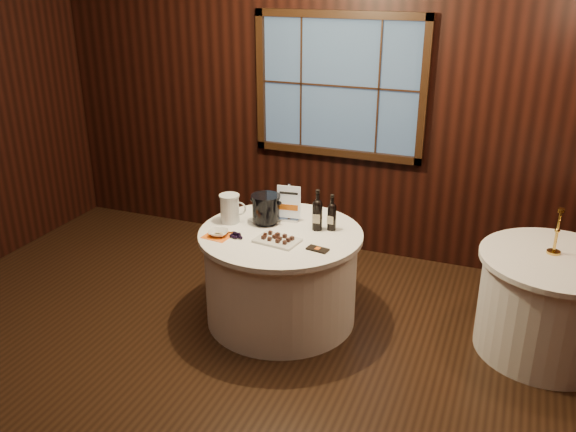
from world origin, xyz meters
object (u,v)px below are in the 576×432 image
at_px(port_bottle_left, 317,213).
at_px(glass_pitcher, 230,208).
at_px(side_table, 549,305).
at_px(cracker_bowl, 218,233).
at_px(port_bottle_right, 332,215).
at_px(sign_stand, 289,208).
at_px(grape_bunch, 237,235).
at_px(main_table, 281,276).
at_px(ice_bucket, 266,208).
at_px(chocolate_box, 318,249).
at_px(chocolate_plate, 277,239).
at_px(brass_candlestick, 556,237).

xyz_separation_m(port_bottle_left, glass_pitcher, (-0.70, -0.11, -0.02)).
xyz_separation_m(side_table, cracker_bowl, (-2.42, -0.54, 0.40)).
bearing_deg(port_bottle_right, sign_stand, 174.20).
xyz_separation_m(port_bottle_left, grape_bunch, (-0.52, -0.36, -0.12)).
bearing_deg(main_table, port_bottle_right, 27.53).
bearing_deg(ice_bucket, grape_bunch, -106.02).
xyz_separation_m(chocolate_box, cracker_bowl, (-0.79, -0.04, 0.02)).
relative_size(sign_stand, glass_pitcher, 1.33).
relative_size(port_bottle_left, glass_pitcher, 1.41).
bearing_deg(main_table, chocolate_plate, -76.05).
xyz_separation_m(sign_stand, chocolate_box, (0.40, -0.44, -0.10)).
xyz_separation_m(sign_stand, ice_bucket, (-0.15, -0.12, 0.02)).
relative_size(chocolate_plate, grape_bunch, 1.94).
relative_size(ice_bucket, grape_bunch, 1.32).
distance_m(side_table, port_bottle_right, 1.73).
bearing_deg(port_bottle_left, brass_candlestick, -0.35).
bearing_deg(brass_candlestick, chocolate_box, -160.39).
bearing_deg(sign_stand, ice_bucket, -149.37).
bearing_deg(ice_bucket, port_bottle_right, 6.86).
height_order(ice_bucket, chocolate_plate, ice_bucket).
bearing_deg(grape_bunch, side_table, 12.77).
distance_m(chocolate_box, glass_pitcher, 0.86).
bearing_deg(grape_bunch, chocolate_plate, 6.87).
xyz_separation_m(chocolate_plate, grape_bunch, (-0.31, -0.04, 0.00)).
relative_size(main_table, cracker_bowl, 8.68).
xyz_separation_m(chocolate_plate, glass_pitcher, (-0.49, 0.21, 0.10)).
distance_m(main_table, glass_pitcher, 0.67).
relative_size(port_bottle_left, ice_bucket, 1.38).
height_order(glass_pitcher, brass_candlestick, brass_candlestick).
bearing_deg(chocolate_plate, chocolate_box, -4.65).
distance_m(side_table, sign_stand, 2.08).
distance_m(main_table, ice_bucket, 0.55).
relative_size(chocolate_box, glass_pitcher, 0.68).
distance_m(sign_stand, chocolate_box, 0.60).
xyz_separation_m(grape_bunch, glass_pitcher, (-0.18, 0.25, 0.10)).
distance_m(chocolate_plate, brass_candlestick, 2.00).
distance_m(side_table, cracker_bowl, 2.51).
distance_m(port_bottle_right, chocolate_box, 0.41).
relative_size(glass_pitcher, cracker_bowl, 1.58).
height_order(port_bottle_left, chocolate_plate, port_bottle_left).
bearing_deg(brass_candlestick, glass_pitcher, -172.23).
bearing_deg(glass_pitcher, port_bottle_left, -5.89).
bearing_deg(port_bottle_right, chocolate_box, -84.80).
bearing_deg(port_bottle_right, brass_candlestick, 8.79).
height_order(side_table, chocolate_box, chocolate_box).
distance_m(main_table, cracker_bowl, 0.63).
bearing_deg(glass_pitcher, chocolate_box, -31.06).
height_order(main_table, glass_pitcher, glass_pitcher).
height_order(sign_stand, grape_bunch, sign_stand).
relative_size(port_bottle_right, glass_pitcher, 1.25).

